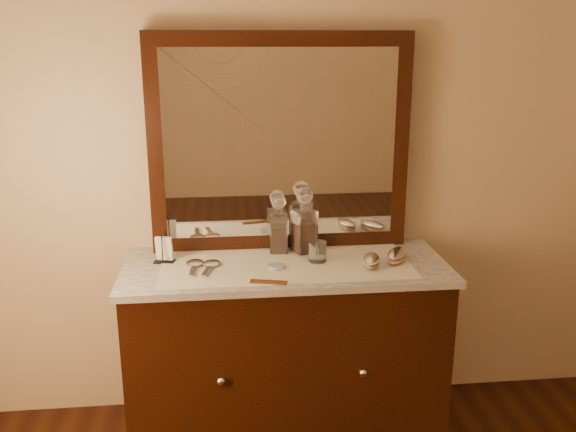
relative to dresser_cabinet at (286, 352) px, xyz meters
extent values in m
plane|color=tan|center=(0.00, 0.29, 0.99)|extent=(4.50, 4.50, 0.00)
cube|color=black|center=(0.00, 0.00, 0.00)|extent=(1.40, 0.55, 0.82)
cube|color=black|center=(0.00, 0.00, -0.37)|extent=(1.46, 0.59, 0.08)
sphere|color=silver|center=(-0.30, -0.28, 0.04)|extent=(0.04, 0.04, 0.04)
sphere|color=silver|center=(0.30, -0.28, 0.04)|extent=(0.04, 0.04, 0.04)
cube|color=white|center=(0.00, 0.00, 0.42)|extent=(1.44, 0.59, 0.03)
cube|color=black|center=(0.00, 0.25, 0.94)|extent=(1.20, 0.08, 1.00)
cube|color=white|center=(0.00, 0.21, 0.94)|extent=(1.06, 0.01, 0.86)
cube|color=silver|center=(0.00, -0.02, 0.44)|extent=(1.10, 0.45, 0.00)
cylinder|color=white|center=(-0.05, -0.06, 0.45)|extent=(0.08, 0.08, 0.01)
cube|color=brown|center=(-0.09, -0.23, 0.45)|extent=(0.15, 0.06, 0.01)
cube|color=black|center=(-0.54, 0.08, 0.44)|extent=(0.10, 0.07, 0.01)
cylinder|color=black|center=(-0.54, 0.05, 0.51)|extent=(0.01, 0.01, 0.14)
cylinder|color=black|center=(-0.53, 0.11, 0.51)|extent=(0.01, 0.01, 0.14)
cube|color=white|center=(-0.54, 0.08, 0.50)|extent=(0.08, 0.05, 0.11)
cube|color=maroon|center=(-0.02, 0.16, 0.51)|extent=(0.07, 0.07, 0.12)
cube|color=white|center=(-0.02, 0.16, 0.53)|extent=(0.09, 0.09, 0.18)
cylinder|color=white|center=(-0.02, 0.16, 0.64)|extent=(0.04, 0.04, 0.03)
sphere|color=white|center=(-0.02, 0.16, 0.68)|extent=(0.07, 0.07, 0.07)
cube|color=maroon|center=(0.10, 0.14, 0.51)|extent=(0.10, 0.10, 0.14)
cube|color=white|center=(0.10, 0.14, 0.54)|extent=(0.12, 0.12, 0.20)
cylinder|color=white|center=(0.10, 0.14, 0.66)|extent=(0.05, 0.05, 0.03)
sphere|color=white|center=(0.10, 0.14, 0.72)|extent=(0.10, 0.10, 0.08)
ellipsoid|color=#8F7057|center=(0.37, -0.07, 0.46)|extent=(0.11, 0.17, 0.02)
ellipsoid|color=silver|center=(0.37, -0.07, 0.48)|extent=(0.11, 0.17, 0.02)
ellipsoid|color=#8F7057|center=(0.50, -0.02, 0.46)|extent=(0.15, 0.19, 0.03)
ellipsoid|color=silver|center=(0.50, -0.02, 0.48)|extent=(0.15, 0.19, 0.03)
ellipsoid|color=silver|center=(-0.40, 0.02, 0.45)|extent=(0.08, 0.10, 0.02)
cube|color=silver|center=(-0.41, -0.07, 0.45)|extent=(0.03, 0.13, 0.01)
ellipsoid|color=silver|center=(-0.33, 0.01, 0.45)|extent=(0.10, 0.11, 0.02)
cube|color=silver|center=(-0.35, -0.08, 0.45)|extent=(0.05, 0.13, 0.01)
cylinder|color=white|center=(0.14, 0.01, 0.49)|extent=(0.08, 0.08, 0.09)
camera|label=1|loc=(-0.27, -2.56, 1.40)|focal=38.38mm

